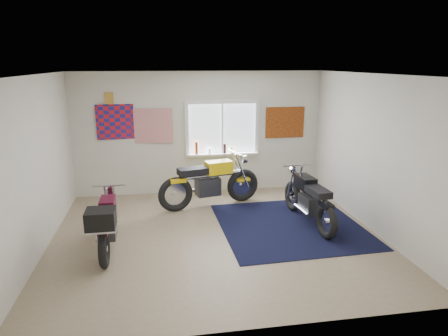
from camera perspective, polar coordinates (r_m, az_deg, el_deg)
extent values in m
plane|color=#9E896B|center=(6.93, -1.12, -9.70)|extent=(5.50, 5.50, 0.00)
plane|color=white|center=(6.30, -1.25, 13.22)|extent=(5.50, 5.50, 0.00)
plane|color=silver|center=(8.91, -3.47, 4.97)|extent=(5.50, 0.00, 5.50)
plane|color=silver|center=(4.14, 3.78, -6.93)|extent=(5.50, 0.00, 5.50)
plane|color=silver|center=(6.69, -25.20, 0.19)|extent=(0.00, 5.00, 5.00)
plane|color=silver|center=(7.38, 20.48, 1.95)|extent=(0.00, 5.00, 5.00)
cube|color=black|center=(7.44, 9.39, -8.06)|extent=(2.59, 2.69, 0.01)
cube|color=white|center=(8.95, -0.27, 5.68)|extent=(1.50, 0.02, 1.10)
cube|color=white|center=(8.86, -0.26, 9.44)|extent=(1.66, 0.06, 0.08)
cube|color=white|center=(9.04, -0.25, 1.98)|extent=(1.66, 0.06, 0.08)
cube|color=white|center=(8.84, -5.34, 5.51)|extent=(0.08, 0.06, 1.10)
cube|color=white|center=(9.09, 4.70, 5.78)|extent=(0.08, 0.06, 1.10)
cube|color=white|center=(8.93, -0.25, 5.67)|extent=(0.04, 0.06, 1.10)
cube|color=white|center=(8.98, -0.19, 2.02)|extent=(1.60, 0.16, 0.04)
cylinder|color=#953D15|center=(8.87, -3.94, 2.87)|extent=(0.07, 0.07, 0.28)
cylinder|color=silver|center=(8.91, -2.07, 2.43)|extent=(0.06, 0.06, 0.12)
cylinder|color=black|center=(8.95, 0.11, 2.82)|extent=(0.06, 0.06, 0.22)
cylinder|color=gold|center=(8.99, 1.10, 2.61)|extent=(0.05, 0.05, 0.14)
plane|color=red|center=(8.84, -14.58, 6.41)|extent=(1.00, 0.07, 1.00)
plane|color=red|center=(8.80, -10.32, 5.95)|extent=(0.90, 0.09, 0.90)
cube|color=#BD8936|center=(8.80, -16.11, 9.55)|extent=(0.18, 0.02, 0.24)
cube|color=#A54C14|center=(9.26, 8.69, 6.46)|extent=(0.90, 0.03, 0.70)
torus|color=black|center=(8.49, 2.67, -2.47)|extent=(0.72, 0.32, 0.71)
torus|color=black|center=(7.96, -6.95, -3.76)|extent=(0.72, 0.32, 0.71)
cylinder|color=silver|center=(8.49, 2.67, -2.47)|extent=(0.14, 0.13, 0.12)
cylinder|color=silver|center=(7.96, -6.95, -3.76)|extent=(0.14, 0.13, 0.12)
cylinder|color=silver|center=(8.11, -2.00, -1.03)|extent=(1.32, 0.43, 0.10)
cube|color=#313133|center=(8.16, -2.33, -2.65)|extent=(0.54, 0.41, 0.36)
cylinder|color=silver|center=(8.34, -2.76, -3.03)|extent=(0.58, 0.22, 0.07)
cube|color=yellow|center=(8.14, -0.76, 0.12)|extent=(0.58, 0.40, 0.25)
cube|color=black|center=(7.95, -4.49, -0.45)|extent=(0.64, 0.44, 0.13)
cube|color=yellow|center=(7.89, -6.64, -1.74)|extent=(0.35, 0.25, 0.08)
cube|color=yellow|center=(8.46, 2.68, -1.64)|extent=(0.33, 0.22, 0.05)
cylinder|color=silver|center=(8.22, 1.54, 2.25)|extent=(0.21, 0.65, 0.04)
cylinder|color=silver|center=(8.35, 2.85, 1.24)|extent=(0.15, 0.19, 0.17)
torus|color=black|center=(8.08, 9.80, -3.98)|extent=(0.18, 0.62, 0.61)
torus|color=black|center=(6.95, 14.44, -7.42)|extent=(0.18, 0.62, 0.61)
cylinder|color=silver|center=(8.08, 9.80, -3.98)|extent=(0.11, 0.12, 0.11)
cylinder|color=silver|center=(6.95, 14.44, -7.42)|extent=(0.11, 0.12, 0.11)
cylinder|color=silver|center=(7.41, 12.06, -3.40)|extent=(0.20, 1.22, 0.09)
cube|color=#313133|center=(7.44, 12.14, -5.07)|extent=(0.31, 0.46, 0.33)
cylinder|color=silver|center=(7.40, 11.02, -5.90)|extent=(0.12, 0.54, 0.07)
cube|color=black|center=(7.52, 11.53, -2.02)|extent=(0.30, 0.51, 0.23)
cube|color=black|center=(7.09, 13.33, -3.33)|extent=(0.32, 0.56, 0.12)
cube|color=black|center=(6.89, 14.39, -5.12)|extent=(0.18, 0.30, 0.08)
cube|color=black|center=(8.04, 9.84, -3.19)|extent=(0.16, 0.28, 0.05)
cylinder|color=silver|center=(7.73, 10.55, 0.45)|extent=(0.60, 0.09, 0.03)
cylinder|color=silver|center=(7.94, 9.91, -0.30)|extent=(0.16, 0.11, 0.15)
torus|color=black|center=(7.24, -15.67, -6.74)|extent=(0.12, 0.58, 0.58)
torus|color=black|center=(6.11, -16.75, -10.98)|extent=(0.12, 0.58, 0.58)
cylinder|color=silver|center=(7.24, -15.67, -6.74)|extent=(0.09, 0.10, 0.10)
cylinder|color=silver|center=(6.11, -16.75, -10.98)|extent=(0.09, 0.10, 0.10)
cylinder|color=silver|center=(6.57, -16.33, -6.55)|extent=(0.09, 1.12, 0.08)
cube|color=#313133|center=(6.60, -16.24, -8.27)|extent=(0.25, 0.40, 0.30)
cylinder|color=silver|center=(6.66, -17.41, -9.00)|extent=(0.07, 0.49, 0.06)
cube|color=#420A1C|center=(6.68, -16.26, -5.07)|extent=(0.23, 0.44, 0.21)
cube|color=black|center=(6.25, -16.69, -6.67)|extent=(0.25, 0.49, 0.11)
cube|color=#420A1C|center=(6.05, -16.88, -8.68)|extent=(0.14, 0.27, 0.07)
cube|color=#420A1C|center=(7.20, -15.73, -5.95)|extent=(0.13, 0.25, 0.04)
cylinder|color=silver|center=(6.89, -16.15, -2.42)|extent=(0.55, 0.04, 0.03)
cylinder|color=silver|center=(7.10, -15.92, -3.09)|extent=(0.14, 0.09, 0.14)
cube|color=black|center=(5.83, -17.21, -6.96)|extent=(0.40, 0.38, 0.27)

